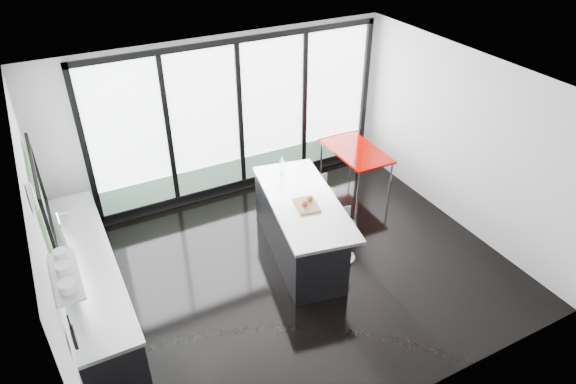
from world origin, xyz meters
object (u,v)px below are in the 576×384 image
bar_stool_far (322,211)px  red_table (355,167)px  island (298,226)px  bar_stool_near (343,241)px

bar_stool_far → red_table: bearing=32.2°
island → bar_stool_far: size_ratio=3.38×
bar_stool_near → red_table: bearing=61.3°
island → bar_stool_far: 0.71m
island → bar_stool_far: island is taller
red_table → bar_stool_far: bearing=-143.7°
island → bar_stool_near: 0.69m
bar_stool_far → red_table: 1.52m
island → red_table: size_ratio=1.78×
island → red_table: (1.84, 1.23, -0.11)m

